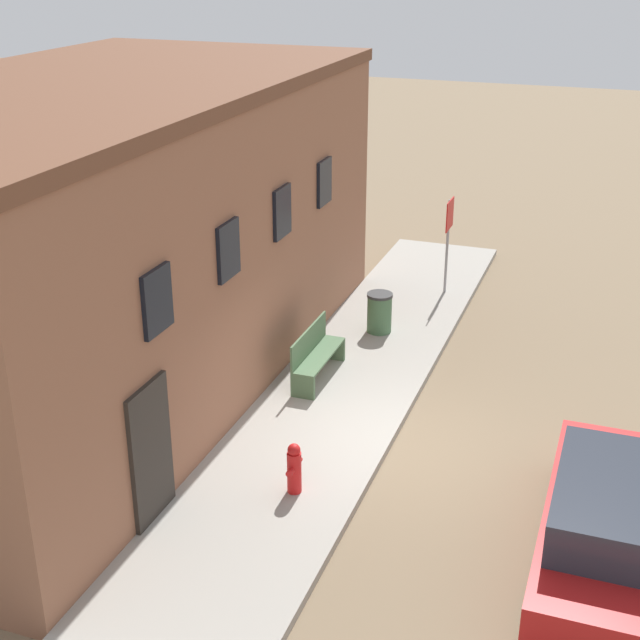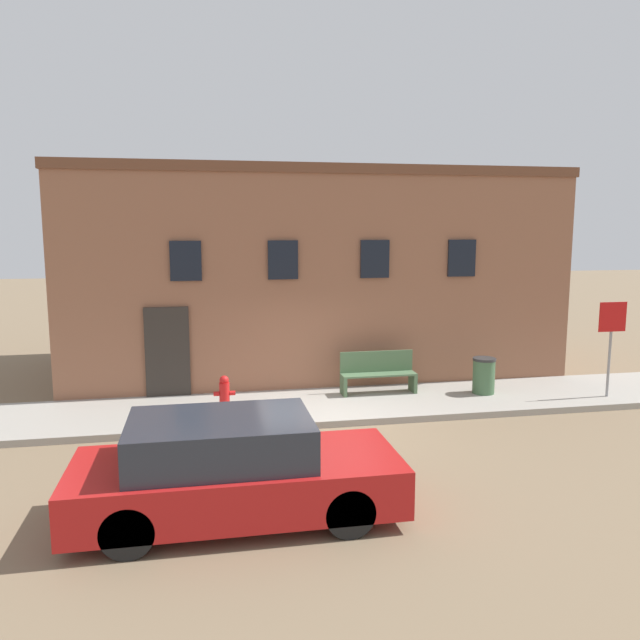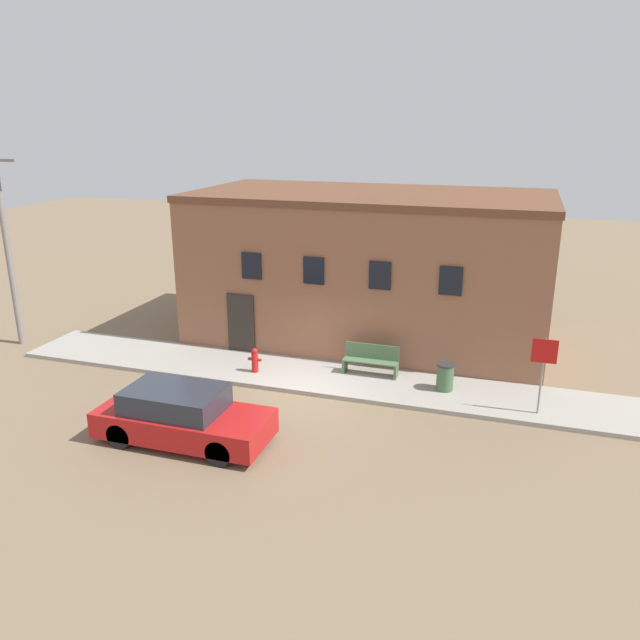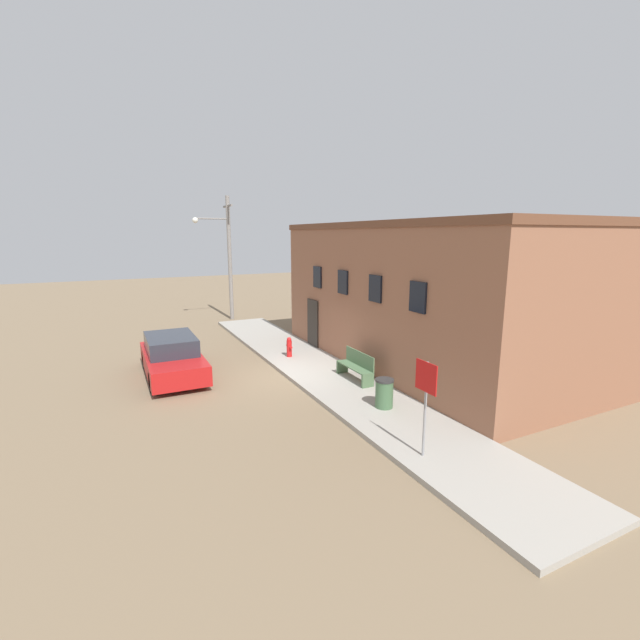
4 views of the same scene
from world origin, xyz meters
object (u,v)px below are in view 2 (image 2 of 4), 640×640
(fire_hydrant, at_px, (224,395))
(stop_sign, at_px, (612,331))
(trash_bin, at_px, (484,375))
(bench, at_px, (378,373))
(parked_car, at_px, (233,470))

(fire_hydrant, xyz_separation_m, stop_sign, (8.69, -0.34, 1.13))
(fire_hydrant, distance_m, trash_bin, 6.03)
(bench, relative_size, trash_bin, 2.09)
(trash_bin, relative_size, parked_car, 0.19)
(stop_sign, height_order, parked_car, stop_sign)
(stop_sign, distance_m, parked_car, 9.74)
(fire_hydrant, relative_size, stop_sign, 0.37)
(bench, xyz_separation_m, parked_car, (-3.66, -5.50, 0.07))
(stop_sign, xyz_separation_m, bench, (-5.09, 1.33, -1.06))
(fire_hydrant, height_order, stop_sign, stop_sign)
(fire_hydrant, height_order, bench, bench)
(stop_sign, xyz_separation_m, parked_car, (-8.75, -4.17, -0.98))
(trash_bin, bearing_deg, bench, 167.75)
(fire_hydrant, bearing_deg, trash_bin, 4.46)
(bench, height_order, parked_car, parked_car)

